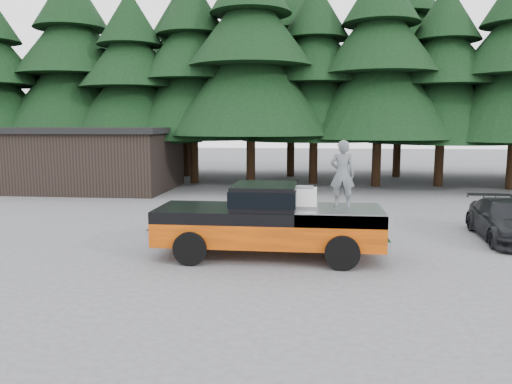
# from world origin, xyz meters

# --- Properties ---
(ground) EXTENTS (120.00, 120.00, 0.00)m
(ground) POSITION_xyz_m (0.00, 0.00, 0.00)
(ground) COLOR #4C4C4E
(ground) RESTS_ON ground
(pickup_truck) EXTENTS (6.00, 2.04, 1.33)m
(pickup_truck) POSITION_xyz_m (1.34, -0.63, 0.67)
(pickup_truck) COLOR #E45105
(pickup_truck) RESTS_ON ground
(truck_cab) EXTENTS (1.66, 1.90, 0.59)m
(truck_cab) POSITION_xyz_m (1.24, -0.63, 1.62)
(truck_cab) COLOR black
(truck_cab) RESTS_ON pickup_truck
(air_compressor) EXTENTS (0.70, 0.58, 0.48)m
(air_compressor) POSITION_xyz_m (2.23, -0.61, 1.57)
(air_compressor) COLOR silver
(air_compressor) RESTS_ON pickup_truck
(man_on_bed) EXTENTS (0.67, 0.48, 1.73)m
(man_on_bed) POSITION_xyz_m (3.21, -0.52, 2.19)
(man_on_bed) COLOR #52575A
(man_on_bed) RESTS_ON pickup_truck
(parked_car) EXTENTS (1.89, 4.18, 1.19)m
(parked_car) POSITION_xyz_m (8.27, 2.09, 0.59)
(parked_car) COLOR black
(parked_car) RESTS_ON ground
(utility_building) EXTENTS (8.40, 6.40, 3.30)m
(utility_building) POSITION_xyz_m (-9.00, 12.00, 1.67)
(utility_building) COLOR black
(utility_building) RESTS_ON ground
(treeline) EXTENTS (60.15, 16.05, 17.50)m
(treeline) POSITION_xyz_m (0.42, 17.20, 7.72)
(treeline) COLOR black
(treeline) RESTS_ON ground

